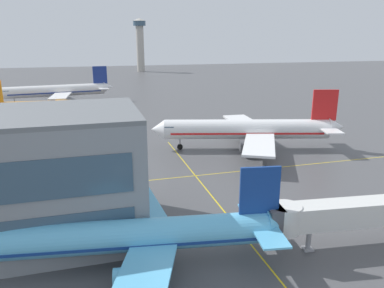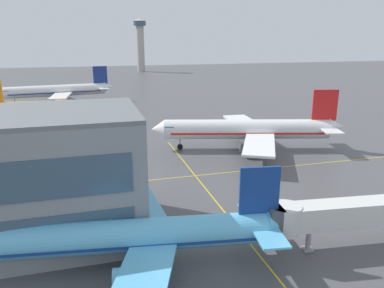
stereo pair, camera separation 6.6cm
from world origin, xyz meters
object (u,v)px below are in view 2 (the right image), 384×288
at_px(airliner_far_left_stand, 58,91).
at_px(airliner_second_row, 249,129).
at_px(jet_bridge, 347,214).
at_px(airliner_front_gate, 137,236).
at_px(control_tower, 140,41).
at_px(airliner_third_row, 52,108).

bearing_deg(airliner_far_left_stand, airliner_second_row, -59.78).
distance_m(airliner_far_left_stand, jet_bridge, 117.25).
distance_m(airliner_front_gate, airliner_far_left_stand, 109.62).
bearing_deg(airliner_far_left_stand, control_tower, 68.58).
xyz_separation_m(airliner_front_gate, airliner_far_left_stand, (-14.34, 108.67, 0.80)).
relative_size(airliner_third_row, airliner_far_left_stand, 0.94).
bearing_deg(jet_bridge, airliner_front_gate, 173.80).
distance_m(airliner_second_row, airliner_far_left_stand, 84.47).
distance_m(airliner_front_gate, control_tower, 232.77).
xyz_separation_m(airliner_third_row, jet_bridge, (36.74, -77.33, -0.01)).
xyz_separation_m(airliner_second_row, airliner_far_left_stand, (-42.51, 72.99, 0.00)).
bearing_deg(airliner_front_gate, jet_bridge, -6.20).
height_order(airliner_far_left_stand, jet_bridge, airliner_far_left_stand).
bearing_deg(airliner_second_row, jet_bridge, -97.80).
distance_m(airliner_second_row, jet_bridge, 38.53).
distance_m(airliner_second_row, control_tower, 194.84).
bearing_deg(jet_bridge, airliner_third_row, 115.41).
distance_m(jet_bridge, control_tower, 233.07).
xyz_separation_m(airliner_third_row, airliner_far_left_stand, (-0.55, 33.84, 0.24)).
relative_size(airliner_front_gate, airliner_third_row, 0.86).
xyz_separation_m(airliner_front_gate, airliner_second_row, (28.17, 35.68, 0.79)).
bearing_deg(airliner_third_row, control_tower, 73.14).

